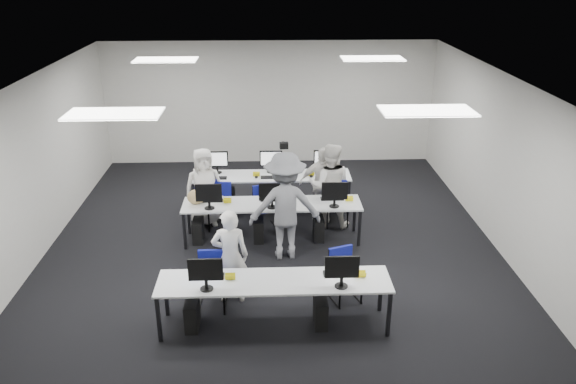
{
  "coord_description": "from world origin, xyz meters",
  "views": [
    {
      "loc": [
        -0.05,
        -9.0,
        4.83
      ],
      "look_at": [
        0.28,
        0.07,
        1.0
      ],
      "focal_mm": 35.0,
      "sensor_mm": 36.0,
      "label": 1
    }
  ],
  "objects_px": {
    "chair_1": "(344,284)",
    "student_3": "(322,184)",
    "desk_front": "(274,284)",
    "desk_mid": "(272,206)",
    "student_2": "(204,187)",
    "student_1": "(330,185)",
    "chair_0": "(212,291)",
    "chair_5": "(207,205)",
    "chair_7": "(334,207)",
    "chair_4": "(335,209)",
    "student_0": "(230,256)",
    "chair_6": "(271,209)",
    "photographer": "(285,206)",
    "chair_2": "(221,214)",
    "chair_3": "(266,215)"
  },
  "relations": [
    {
      "from": "chair_2",
      "to": "chair_5",
      "type": "relative_size",
      "value": 0.95
    },
    {
      "from": "desk_mid",
      "to": "student_2",
      "type": "height_order",
      "value": "student_2"
    },
    {
      "from": "desk_front",
      "to": "student_3",
      "type": "relative_size",
      "value": 2.14
    },
    {
      "from": "student_0",
      "to": "student_2",
      "type": "distance_m",
      "value": 2.73
    },
    {
      "from": "desk_front",
      "to": "student_1",
      "type": "distance_m",
      "value": 3.37
    },
    {
      "from": "chair_5",
      "to": "photographer",
      "type": "bearing_deg",
      "value": -51.35
    },
    {
      "from": "chair_3",
      "to": "student_0",
      "type": "distance_m",
      "value": 2.53
    },
    {
      "from": "student_0",
      "to": "student_2",
      "type": "height_order",
      "value": "student_2"
    },
    {
      "from": "chair_5",
      "to": "student_0",
      "type": "distance_m",
      "value": 2.98
    },
    {
      "from": "chair_0",
      "to": "chair_5",
      "type": "distance_m",
      "value": 3.07
    },
    {
      "from": "chair_0",
      "to": "chair_3",
      "type": "xyz_separation_m",
      "value": [
        0.79,
        2.6,
        -0.01
      ]
    },
    {
      "from": "chair_5",
      "to": "student_0",
      "type": "height_order",
      "value": "student_0"
    },
    {
      "from": "desk_front",
      "to": "student_3",
      "type": "distance_m",
      "value": 3.57
    },
    {
      "from": "student_3",
      "to": "chair_7",
      "type": "bearing_deg",
      "value": -1.82
    },
    {
      "from": "chair_1",
      "to": "student_3",
      "type": "bearing_deg",
      "value": 72.08
    },
    {
      "from": "chair_6",
      "to": "photographer",
      "type": "relative_size",
      "value": 0.47
    },
    {
      "from": "chair_4",
      "to": "student_0",
      "type": "height_order",
      "value": "student_0"
    },
    {
      "from": "student_1",
      "to": "student_2",
      "type": "distance_m",
      "value": 2.38
    },
    {
      "from": "student_2",
      "to": "desk_mid",
      "type": "bearing_deg",
      "value": -45.5
    },
    {
      "from": "chair_0",
      "to": "student_3",
      "type": "relative_size",
      "value": 0.57
    },
    {
      "from": "desk_mid",
      "to": "chair_1",
      "type": "height_order",
      "value": "chair_1"
    },
    {
      "from": "desk_front",
      "to": "desk_mid",
      "type": "relative_size",
      "value": 1.0
    },
    {
      "from": "chair_7",
      "to": "chair_4",
      "type": "bearing_deg",
      "value": -88.75
    },
    {
      "from": "desk_mid",
      "to": "chair_1",
      "type": "bearing_deg",
      "value": -61.75
    },
    {
      "from": "chair_4",
      "to": "chair_7",
      "type": "height_order",
      "value": "chair_7"
    },
    {
      "from": "chair_3",
      "to": "student_1",
      "type": "xyz_separation_m",
      "value": [
        1.22,
        0.08,
        0.56
      ]
    },
    {
      "from": "chair_2",
      "to": "student_0",
      "type": "bearing_deg",
      "value": -78.16
    },
    {
      "from": "chair_0",
      "to": "photographer",
      "type": "height_order",
      "value": "photographer"
    },
    {
      "from": "chair_1",
      "to": "chair_6",
      "type": "bearing_deg",
      "value": 91.81
    },
    {
      "from": "student_0",
      "to": "student_1",
      "type": "bearing_deg",
      "value": -124.73
    },
    {
      "from": "chair_2",
      "to": "chair_3",
      "type": "xyz_separation_m",
      "value": [
        0.86,
        -0.06,
        -0.01
      ]
    },
    {
      "from": "desk_mid",
      "to": "photographer",
      "type": "bearing_deg",
      "value": -70.17
    },
    {
      "from": "student_0",
      "to": "student_3",
      "type": "bearing_deg",
      "value": -120.34
    },
    {
      "from": "chair_1",
      "to": "chair_7",
      "type": "height_order",
      "value": "chair_7"
    },
    {
      "from": "student_0",
      "to": "student_2",
      "type": "relative_size",
      "value": 0.97
    },
    {
      "from": "chair_3",
      "to": "student_0",
      "type": "height_order",
      "value": "student_0"
    },
    {
      "from": "student_1",
      "to": "student_3",
      "type": "height_order",
      "value": "student_1"
    },
    {
      "from": "chair_7",
      "to": "student_3",
      "type": "bearing_deg",
      "value": 167.14
    },
    {
      "from": "desk_mid",
      "to": "chair_7",
      "type": "distance_m",
      "value": 1.49
    },
    {
      "from": "chair_0",
      "to": "chair_5",
      "type": "xyz_separation_m",
      "value": [
        -0.36,
        3.05,
        0.02
      ]
    },
    {
      "from": "chair_2",
      "to": "chair_5",
      "type": "bearing_deg",
      "value": 130.56
    },
    {
      "from": "chair_0",
      "to": "chair_1",
      "type": "relative_size",
      "value": 1.05
    },
    {
      "from": "chair_2",
      "to": "chair_3",
      "type": "bearing_deg",
      "value": -0.03
    },
    {
      "from": "chair_1",
      "to": "student_2",
      "type": "relative_size",
      "value": 0.53
    },
    {
      "from": "desk_mid",
      "to": "student_2",
      "type": "distance_m",
      "value": 1.47
    },
    {
      "from": "student_2",
      "to": "student_0",
      "type": "bearing_deg",
      "value": -92.54
    },
    {
      "from": "chair_2",
      "to": "photographer",
      "type": "xyz_separation_m",
      "value": [
        1.2,
        -1.16,
        0.67
      ]
    },
    {
      "from": "student_1",
      "to": "student_2",
      "type": "xyz_separation_m",
      "value": [
        -2.38,
        0.14,
        -0.06
      ]
    },
    {
      "from": "chair_0",
      "to": "chair_1",
      "type": "distance_m",
      "value": 1.98
    },
    {
      "from": "chair_2",
      "to": "student_1",
      "type": "distance_m",
      "value": 2.15
    }
  ]
}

